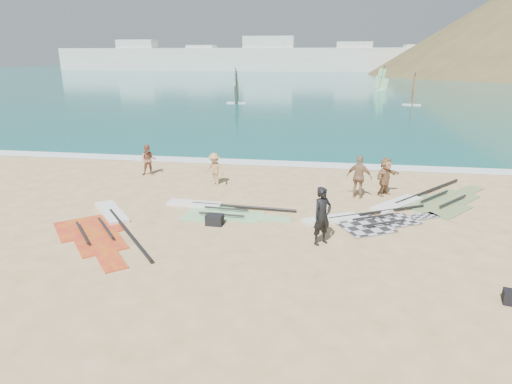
# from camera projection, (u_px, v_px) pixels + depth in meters

# --- Properties ---
(ground) EXTENTS (300.00, 300.00, 0.00)m
(ground) POSITION_uv_depth(u_px,v_px,m) (286.00, 271.00, 12.12)
(ground) COLOR #E0BA83
(ground) RESTS_ON ground
(sea) EXTENTS (300.00, 240.00, 0.06)m
(sea) POSITION_uv_depth(u_px,v_px,m) (324.00, 74.00, 136.19)
(sea) COLOR #0C5856
(sea) RESTS_ON ground
(surf_line) EXTENTS (300.00, 1.20, 0.04)m
(surf_line) POSITION_uv_depth(u_px,v_px,m) (306.00, 165.00, 23.68)
(surf_line) COLOR white
(surf_line) RESTS_ON ground
(far_town) EXTENTS (160.00, 8.00, 12.00)m
(far_town) POSITION_uv_depth(u_px,v_px,m) (280.00, 58.00, 154.07)
(far_town) COLOR white
(far_town) RESTS_ON ground
(rig_grey) EXTENTS (5.20, 3.56, 0.20)m
(rig_grey) POSITION_uv_depth(u_px,v_px,m) (362.00, 220.00, 15.67)
(rig_grey) COLOR #242426
(rig_grey) RESTS_ON ground
(rig_green) EXTENTS (5.27, 2.21, 0.20)m
(rig_green) POSITION_uv_depth(u_px,v_px,m) (216.00, 210.00, 16.73)
(rig_green) COLOR green
(rig_green) RESTS_ON ground
(rig_orange) EXTENTS (5.45, 5.32, 0.21)m
(rig_orange) POSITION_uv_depth(u_px,v_px,m) (426.00, 201.00, 17.76)
(rig_orange) COLOR orange
(rig_orange) RESTS_ON ground
(rig_red) EXTENTS (4.77, 5.72, 0.20)m
(rig_red) POSITION_uv_depth(u_px,v_px,m) (105.00, 226.00, 15.18)
(rig_red) COLOR red
(rig_red) RESTS_ON ground
(gear_bag_near) EXTENTS (0.62, 0.47, 0.38)m
(gear_bag_near) POSITION_uv_depth(u_px,v_px,m) (215.00, 220.00, 15.35)
(gear_bag_near) COLOR black
(gear_bag_near) RESTS_ON ground
(person_wetsuit) EXTENTS (0.82, 0.81, 1.91)m
(person_wetsuit) POSITION_uv_depth(u_px,v_px,m) (322.00, 216.00, 13.58)
(person_wetsuit) COLOR black
(person_wetsuit) RESTS_ON ground
(beachgoer_left) EXTENTS (0.91, 0.80, 1.56)m
(beachgoer_left) POSITION_uv_depth(u_px,v_px,m) (148.00, 160.00, 21.51)
(beachgoer_left) COLOR #9D5E47
(beachgoer_left) RESTS_ON ground
(beachgoer_mid) EXTENTS (1.13, 0.87, 1.54)m
(beachgoer_mid) POSITION_uv_depth(u_px,v_px,m) (215.00, 169.00, 19.84)
(beachgoer_mid) COLOR tan
(beachgoer_mid) RESTS_ON ground
(beachgoer_back) EXTENTS (1.16, 0.75, 1.84)m
(beachgoer_back) POSITION_uv_depth(u_px,v_px,m) (359.00, 177.00, 18.01)
(beachgoer_back) COLOR #99704F
(beachgoer_back) RESTS_ON ground
(beachgoer_right) EXTENTS (1.37, 1.50, 1.67)m
(beachgoer_right) POSITION_uv_depth(u_px,v_px,m) (385.00, 177.00, 18.41)
(beachgoer_right) COLOR #9F7049
(beachgoer_right) RESTS_ON ground
(windsurfer_left) EXTENTS (2.40, 2.93, 4.37)m
(windsurfer_left) POSITION_uv_depth(u_px,v_px,m) (236.00, 93.00, 52.89)
(windsurfer_left) COLOR white
(windsurfer_left) RESTS_ON ground
(windsurfer_centre) EXTENTS (2.17, 2.59, 3.86)m
(windsurfer_centre) POSITION_uv_depth(u_px,v_px,m) (413.00, 95.00, 51.01)
(windsurfer_centre) COLOR white
(windsurfer_centre) RESTS_ON ground
(windsurfer_right) EXTENTS (2.22, 2.18, 4.12)m
(windsurfer_right) POSITION_uv_depth(u_px,v_px,m) (381.00, 83.00, 71.41)
(windsurfer_right) COLOR white
(windsurfer_right) RESTS_ON ground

